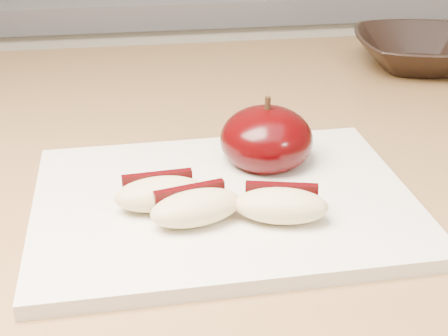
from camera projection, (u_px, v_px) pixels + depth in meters
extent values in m
cube|color=silver|center=(191.00, 185.00, 1.45)|extent=(2.40, 0.60, 0.90)
cube|color=olive|center=(252.00, 150.00, 0.64)|extent=(1.64, 0.64, 0.04)
cube|color=silver|center=(224.00, 202.00, 0.49)|extent=(0.30, 0.22, 0.01)
ellipsoid|color=black|center=(266.00, 139.00, 0.54)|extent=(0.10, 0.10, 0.06)
cylinder|color=black|center=(268.00, 104.00, 0.52)|extent=(0.01, 0.01, 0.01)
ellipsoid|color=#D0BA84|center=(160.00, 194.00, 0.47)|extent=(0.07, 0.04, 0.02)
cube|color=black|center=(158.00, 186.00, 0.48)|extent=(0.05, 0.01, 0.02)
ellipsoid|color=#D0BA84|center=(196.00, 208.00, 0.45)|extent=(0.07, 0.05, 0.02)
cube|color=black|center=(190.00, 199.00, 0.46)|extent=(0.05, 0.02, 0.02)
ellipsoid|color=#D0BA84|center=(281.00, 206.00, 0.45)|extent=(0.07, 0.05, 0.02)
cube|color=black|center=(281.00, 197.00, 0.47)|extent=(0.05, 0.02, 0.02)
imported|color=black|center=(421.00, 51.00, 0.80)|extent=(0.19, 0.19, 0.04)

